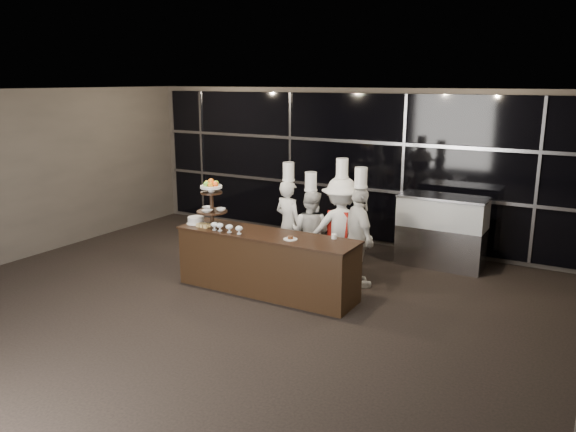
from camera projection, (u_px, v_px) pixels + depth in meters
The scene contains 14 objects.
room at pixel (176, 219), 6.82m from camera, with size 10.00×10.00×10.00m.
window_wall at pixel (344, 166), 10.97m from camera, with size 8.60×0.10×2.80m.
buffet_counter at pixel (267, 263), 8.44m from camera, with size 2.84×0.74×0.92m.
display_stand at pixel (212, 199), 8.72m from camera, with size 0.48×0.48×0.74m.
compotes at pixel (226, 226), 8.41m from camera, with size 0.56×0.11×0.12m.
layer_cake at pixel (196, 220), 8.91m from camera, with size 0.30×0.30×0.11m.
pastry_squares at pixel (203, 225), 8.70m from camera, with size 0.19×0.13×0.05m.
small_plate at pixel (290, 239), 8.02m from camera, with size 0.20×0.20×0.05m.
chef_cup at pixel (334, 236), 8.05m from camera, with size 0.08×0.08×0.07m, color white.
display_case at pixel (442, 227), 9.59m from camera, with size 1.47×0.64×1.24m.
chef_a at pixel (289, 223), 9.46m from camera, with size 0.63×0.50×1.83m.
chef_b at pixel (310, 231), 9.19m from camera, with size 0.72×0.58×1.71m.
chef_c at pixel (341, 228), 8.93m from camera, with size 1.24×1.08×1.96m.
chef_d at pixel (359, 236), 8.61m from camera, with size 0.91×0.93×1.87m.
Camera 1 is at (4.49, -5.05, 3.14)m, focal length 35.00 mm.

